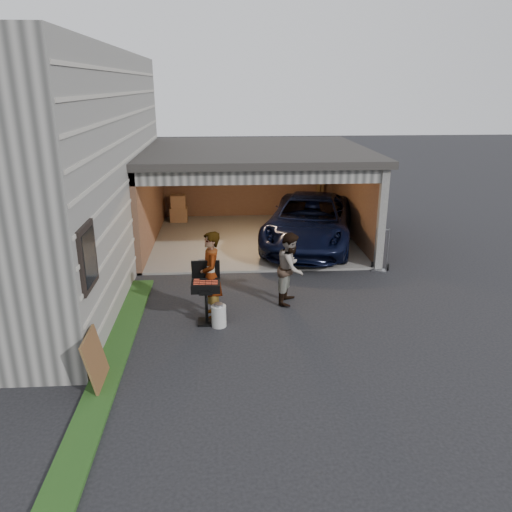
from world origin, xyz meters
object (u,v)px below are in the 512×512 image
at_px(woman, 211,275).
at_px(hand_truck, 380,262).
at_px(minivan, 310,223).
at_px(man, 291,268).
at_px(bbq_grill, 206,288).
at_px(plywood_panel, 96,360).
at_px(propane_tank, 219,316).

relative_size(woman, hand_truck, 1.64).
height_order(minivan, man, man).
relative_size(minivan, woman, 2.83).
relative_size(minivan, bbq_grill, 4.09).
relative_size(man, bbq_grill, 1.26).
distance_m(man, plywood_panel, 4.78).
relative_size(woman, man, 1.15).
relative_size(bbq_grill, plywood_panel, 1.40).
xyz_separation_m(minivan, bbq_grill, (-3.01, -5.00, 0.04)).
relative_size(minivan, propane_tank, 11.71).
bearing_deg(propane_tank, plywood_panel, -135.06).
distance_m(minivan, propane_tank, 5.91).
distance_m(minivan, woman, 5.55).
height_order(woman, man, woman).
bearing_deg(bbq_grill, hand_truck, 31.62).
xyz_separation_m(woman, hand_truck, (4.43, 2.51, -0.72)).
height_order(man, bbq_grill, man).
bearing_deg(hand_truck, plywood_panel, -118.26).
distance_m(woman, hand_truck, 5.14).
bearing_deg(bbq_grill, man, 26.36).
relative_size(minivan, plywood_panel, 5.73).
bearing_deg(man, plywood_panel, 151.12).
xyz_separation_m(woman, plywood_panel, (-1.84, -2.46, -0.48)).
xyz_separation_m(minivan, woman, (-2.91, -4.72, 0.20)).
bearing_deg(man, hand_truck, -34.61).
xyz_separation_m(minivan, hand_truck, (1.52, -2.21, -0.52)).
height_order(minivan, hand_truck, minivan).
distance_m(minivan, bbq_grill, 5.84).
xyz_separation_m(propane_tank, hand_truck, (4.28, 2.98, -0.01)).
bearing_deg(hand_truck, woman, -127.17).
relative_size(woman, propane_tank, 4.14).
bearing_deg(hand_truck, propane_tank, -121.78).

